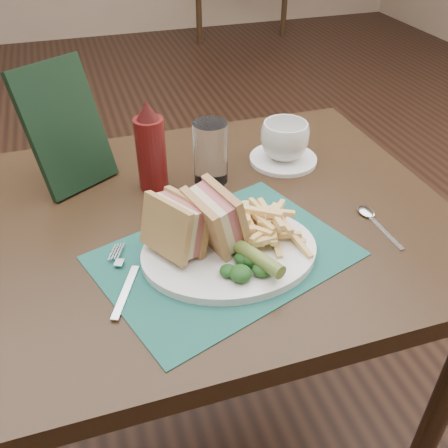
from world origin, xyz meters
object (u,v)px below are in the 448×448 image
Objects in this scene: plate at (229,252)px; sandwich_half_b at (206,221)px; ketchup_bottle at (151,146)px; check_presenter at (65,127)px; placemat at (224,256)px; sandwich_half_a at (166,231)px; table_main at (217,341)px; saucer at (283,159)px; drinking_glass at (211,152)px; coffee_cup at (285,140)px.

sandwich_half_b is (-0.04, 0.02, 0.06)m from plate.
check_presenter is at bearing 155.20° from ketchup_bottle.
placemat is 0.28m from ketchup_bottle.
sandwich_half_a is at bearing -95.79° from ketchup_bottle.
sandwich_half_b is at bearing -113.61° from table_main.
saucer is 0.19m from drinking_glass.
sandwich_half_a is at bearing 173.23° from placemat.
check_presenter reaches higher than coffee_cup.
placemat is 0.42m from check_presenter.
ketchup_bottle is at bearing -176.88° from saucer.
plate is 0.36m from coffee_cup.
table_main is 3.54× the size of check_presenter.
saucer reaches higher than table_main.
ketchup_bottle is at bearing -176.88° from coffee_cup.
check_presenter is (-0.45, 0.05, 0.07)m from coffee_cup.
check_presenter is (-0.13, 0.32, 0.06)m from sandwich_half_a.
sandwich_half_a is 0.40× the size of check_presenter.
drinking_glass is (-0.18, -0.03, 0.01)m from coffee_cup.
check_presenter is at bearing 129.21° from plate.
drinking_glass is at bearing 27.85° from sandwich_half_a.
plate is (-0.02, -0.13, 0.38)m from table_main.
placemat is at bearing -129.46° from saucer.
coffee_cup is (0.23, 0.28, 0.05)m from placemat.
plate is 2.97× the size of sandwich_half_a.
table_main is at bearing -144.89° from saucer.
coffee_cup is at bearing 8.66° from drinking_glass.
coffee_cup reaches higher than saucer.
plate is (0.01, -0.00, 0.01)m from placemat.
check_presenter reaches higher than placemat.
sandwich_half_b is (0.07, 0.00, 0.00)m from sandwich_half_a.
table_main is at bearing 14.91° from sandwich_half_a.
sandwich_half_a is 0.42m from coffee_cup.
drinking_glass is 0.70× the size of ketchup_bottle.
plate is 0.35m from saucer.
drinking_glass reaches higher than coffee_cup.
saucer is 1.42× the size of coffee_cup.
coffee_cup is at bearing -38.51° from check_presenter.
sandwich_half_b reaches higher than placemat.
plate is 0.12m from sandwich_half_a.
plate is at bearing -38.05° from sandwich_half_a.
ketchup_bottle reaches higher than plate.
table_main is 6.00× the size of saucer.
saucer is at bearing 50.54° from placemat.
ketchup_bottle is (-0.04, 0.25, 0.02)m from sandwich_half_b.
plate is 1.18× the size of check_presenter.
placemat is 0.36m from coffee_cup.
check_presenter is at bearing 163.34° from drinking_glass.
plate is at bearing -73.39° from ketchup_bottle.
coffee_cup is 0.81× the size of drinking_glass.
drinking_glass is (0.08, 0.23, -0.01)m from sandwich_half_b.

